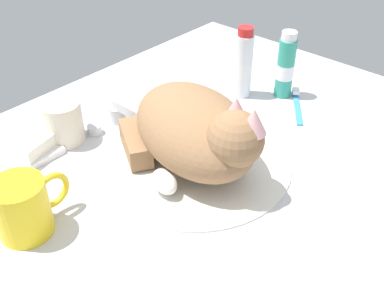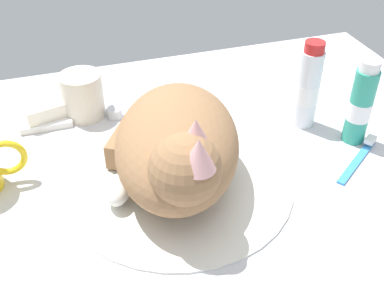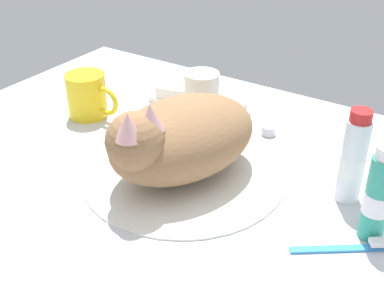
% 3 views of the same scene
% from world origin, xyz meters
% --- Properties ---
extents(ground_plane, '(1.10, 0.83, 0.03)m').
position_xyz_m(ground_plane, '(0.00, 0.00, -0.01)').
color(ground_plane, silver).
extents(sink_basin, '(0.35, 0.35, 0.01)m').
position_xyz_m(sink_basin, '(0.00, 0.00, 0.00)').
color(sink_basin, silver).
rests_on(sink_basin, ground_plane).
extents(faucet, '(0.15, 0.11, 0.05)m').
position_xyz_m(faucet, '(0.00, 0.19, 0.02)').
color(faucet, silver).
rests_on(faucet, ground_plane).
extents(cat, '(0.25, 0.31, 0.16)m').
position_xyz_m(cat, '(-0.00, -0.01, 0.08)').
color(cat, '#936B47').
rests_on(cat, sink_basin).
extents(rinse_cup, '(0.07, 0.07, 0.08)m').
position_xyz_m(rinse_cup, '(-0.11, 0.23, 0.04)').
color(rinse_cup, silver).
rests_on(rinse_cup, ground_plane).
extents(soap_dish, '(0.09, 0.06, 0.01)m').
position_xyz_m(soap_dish, '(-0.18, 0.23, 0.01)').
color(soap_dish, white).
rests_on(soap_dish, ground_plane).
extents(soap_bar, '(0.08, 0.06, 0.03)m').
position_xyz_m(soap_bar, '(-0.18, 0.23, 0.02)').
color(soap_bar, white).
rests_on(soap_bar, soap_dish).
extents(toothpaste_bottle, '(0.04, 0.04, 0.16)m').
position_xyz_m(toothpaste_bottle, '(0.26, 0.09, 0.07)').
color(toothpaste_bottle, white).
rests_on(toothpaste_bottle, ground_plane).
extents(mouthwash_bottle, '(0.04, 0.04, 0.15)m').
position_xyz_m(mouthwash_bottle, '(0.31, 0.02, 0.07)').
color(mouthwash_bottle, teal).
rests_on(mouthwash_bottle, ground_plane).
extents(toothbrush, '(0.12, 0.09, 0.02)m').
position_xyz_m(toothbrush, '(0.29, -0.04, 0.01)').
color(toothbrush, '#388CD8').
rests_on(toothbrush, ground_plane).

